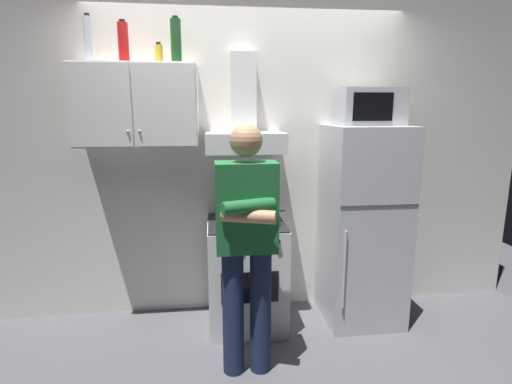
% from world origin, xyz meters
% --- Properties ---
extents(ground_plane, '(7.00, 7.00, 0.00)m').
position_xyz_m(ground_plane, '(0.00, 0.00, 0.00)').
color(ground_plane, '#4C4C51').
extents(back_wall_tiled, '(4.80, 0.10, 2.70)m').
position_xyz_m(back_wall_tiled, '(0.00, 0.60, 1.35)').
color(back_wall_tiled, silver).
rests_on(back_wall_tiled, ground_plane).
extents(upper_cabinet, '(0.90, 0.37, 0.60)m').
position_xyz_m(upper_cabinet, '(-0.85, 0.37, 1.75)').
color(upper_cabinet, white).
extents(stove_oven, '(0.60, 0.62, 0.87)m').
position_xyz_m(stove_oven, '(-0.05, 0.25, 0.43)').
color(stove_oven, white).
rests_on(stove_oven, ground_plane).
extents(range_hood, '(0.60, 0.44, 0.75)m').
position_xyz_m(range_hood, '(-0.05, 0.38, 1.60)').
color(range_hood, white).
extents(refrigerator, '(0.60, 0.62, 1.60)m').
position_xyz_m(refrigerator, '(0.90, 0.25, 0.80)').
color(refrigerator, silver).
rests_on(refrigerator, ground_plane).
extents(microwave, '(0.48, 0.37, 0.28)m').
position_xyz_m(microwave, '(0.90, 0.27, 1.74)').
color(microwave, '#B7BABF').
rests_on(microwave, refrigerator).
extents(person_standing, '(0.38, 0.33, 1.64)m').
position_xyz_m(person_standing, '(-0.10, -0.36, 0.90)').
color(person_standing, '#192342').
rests_on(person_standing, ground_plane).
extents(cooking_pot, '(0.31, 0.21, 0.12)m').
position_xyz_m(cooking_pot, '(0.08, 0.13, 0.93)').
color(cooking_pot, '#B7BABF').
rests_on(cooking_pot, stove_oven).
extents(bottle_spice_jar, '(0.06, 0.06, 0.15)m').
position_xyz_m(bottle_spice_jar, '(-0.67, 0.40, 2.12)').
color(bottle_spice_jar, gold).
rests_on(bottle_spice_jar, upper_cabinet).
extents(bottle_soda_red, '(0.08, 0.08, 0.29)m').
position_xyz_m(bottle_soda_red, '(-0.91, 0.36, 2.19)').
color(bottle_soda_red, red).
rests_on(bottle_soda_red, upper_cabinet).
extents(bottle_wine_green, '(0.08, 0.08, 0.33)m').
position_xyz_m(bottle_wine_green, '(-0.54, 0.38, 2.21)').
color(bottle_wine_green, '#19471E').
rests_on(bottle_wine_green, upper_cabinet).
extents(bottle_vodka_clear, '(0.06, 0.06, 0.33)m').
position_xyz_m(bottle_vodka_clear, '(-1.16, 0.38, 2.21)').
color(bottle_vodka_clear, silver).
rests_on(bottle_vodka_clear, upper_cabinet).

